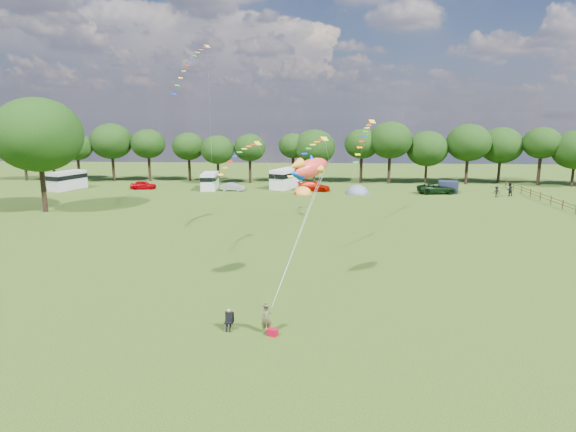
# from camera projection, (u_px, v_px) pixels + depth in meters

# --- Properties ---
(ground_plane) EXTENTS (180.00, 180.00, 0.00)m
(ground_plane) POSITION_uv_depth(u_px,v_px,m) (280.00, 311.00, 28.02)
(ground_plane) COLOR black
(ground_plane) RESTS_ON ground
(tree_line) EXTENTS (102.98, 10.98, 10.27)m
(tree_line) POSITION_uv_depth(u_px,v_px,m) (336.00, 145.00, 80.16)
(tree_line) COLOR black
(tree_line) RESTS_ON ground
(big_tree) EXTENTS (10.00, 10.00, 13.28)m
(big_tree) POSITION_uv_depth(u_px,v_px,m) (38.00, 135.00, 55.24)
(big_tree) COLOR black
(big_tree) RESTS_ON ground
(fence) EXTENTS (0.12, 33.12, 1.20)m
(fence) POSITION_uv_depth(u_px,v_px,m) (557.00, 202.00, 59.78)
(fence) COLOR #472D19
(fence) RESTS_ON ground
(car_a) EXTENTS (4.16, 2.14, 1.32)m
(car_a) POSITION_uv_depth(u_px,v_px,m) (143.00, 185.00, 74.52)
(car_a) COLOR #BB0009
(car_a) RESTS_ON ground
(car_b) EXTENTS (3.59, 1.80, 1.21)m
(car_b) POSITION_uv_depth(u_px,v_px,m) (233.00, 187.00, 72.85)
(car_b) COLOR gray
(car_b) RESTS_ON ground
(car_c) EXTENTS (5.04, 2.91, 1.42)m
(car_c) POSITION_uv_depth(u_px,v_px,m) (314.00, 186.00, 72.66)
(car_c) COLOR #A30D00
(car_c) RESTS_ON ground
(car_d) EXTENTS (5.81, 3.02, 1.53)m
(car_d) POSITION_uv_depth(u_px,v_px,m) (437.00, 188.00, 70.16)
(car_d) COLOR black
(car_d) RESTS_ON ground
(campervan_a) EXTENTS (4.25, 6.25, 2.82)m
(campervan_a) POSITION_uv_depth(u_px,v_px,m) (67.00, 180.00, 73.97)
(campervan_a) COLOR #B5B5B7
(campervan_a) RESTS_ON ground
(campervan_b) EXTENTS (2.60, 5.35, 2.55)m
(campervan_b) POSITION_uv_depth(u_px,v_px,m) (210.00, 180.00, 74.29)
(campervan_b) COLOR silver
(campervan_b) RESTS_ON ground
(campervan_c) EXTENTS (4.97, 6.70, 3.03)m
(campervan_c) POSITION_uv_depth(u_px,v_px,m) (286.00, 178.00, 75.48)
(campervan_c) COLOR silver
(campervan_c) RESTS_ON ground
(tent_orange) EXTENTS (2.76, 3.02, 2.16)m
(tent_orange) POSITION_uv_depth(u_px,v_px,m) (303.00, 194.00, 70.17)
(tent_orange) COLOR orange
(tent_orange) RESTS_ON ground
(tent_greyblue) EXTENTS (3.46, 3.79, 2.58)m
(tent_greyblue) POSITION_uv_depth(u_px,v_px,m) (357.00, 194.00, 70.23)
(tent_greyblue) COLOR slate
(tent_greyblue) RESTS_ON ground
(awning_navy) EXTENTS (3.20, 2.81, 1.73)m
(awning_navy) POSITION_uv_depth(u_px,v_px,m) (448.00, 187.00, 71.06)
(awning_navy) COLOR #191F34
(awning_navy) RESTS_ON ground
(kite_flyer) EXTENTS (0.63, 0.47, 1.55)m
(kite_flyer) POSITION_uv_depth(u_px,v_px,m) (267.00, 319.00, 25.04)
(kite_flyer) COLOR #4D4E2E
(kite_flyer) RESTS_ON ground
(camp_chair) EXTENTS (0.49, 0.49, 1.17)m
(camp_chair) POSITION_uv_depth(u_px,v_px,m) (229.00, 317.00, 25.50)
(camp_chair) COLOR #99999E
(camp_chair) RESTS_ON ground
(kite_bag) EXTENTS (0.60, 0.49, 0.37)m
(kite_bag) POSITION_uv_depth(u_px,v_px,m) (272.00, 332.00, 24.86)
(kite_bag) COLOR #A80520
(kite_bag) RESTS_ON ground
(fish_kite) EXTENTS (2.98, 2.93, 1.77)m
(fish_kite) POSITION_uv_depth(u_px,v_px,m) (308.00, 168.00, 30.06)
(fish_kite) COLOR #F13A2D
(fish_kite) RESTS_ON ground
(streamer_kite_a) EXTENTS (3.32, 5.60, 5.76)m
(streamer_kite_a) POSITION_uv_depth(u_px,v_px,m) (193.00, 61.00, 53.16)
(streamer_kite_a) COLOR gold
(streamer_kite_a) RESTS_ON ground
(streamer_kite_b) EXTENTS (4.35, 4.77, 3.83)m
(streamer_kite_b) POSITION_uv_depth(u_px,v_px,m) (241.00, 155.00, 47.83)
(streamer_kite_b) COLOR yellow
(streamer_kite_b) RESTS_ON ground
(streamer_kite_c) EXTENTS (3.10, 4.81, 2.77)m
(streamer_kite_c) POSITION_uv_depth(u_px,v_px,m) (312.00, 150.00, 37.37)
(streamer_kite_c) COLOR yellow
(streamer_kite_c) RESTS_ON ground
(walker_a) EXTENTS (1.03, 0.78, 1.88)m
(walker_a) POSITION_uv_depth(u_px,v_px,m) (509.00, 190.00, 68.00)
(walker_a) COLOR black
(walker_a) RESTS_ON ground
(walker_b) EXTENTS (1.05, 0.59, 1.54)m
(walker_b) POSITION_uv_depth(u_px,v_px,m) (496.00, 192.00, 67.12)
(walker_b) COLOR black
(walker_b) RESTS_ON ground
(streamer_kite_d) EXTENTS (2.73, 5.04, 4.31)m
(streamer_kite_d) POSITION_uv_depth(u_px,v_px,m) (366.00, 134.00, 50.56)
(streamer_kite_d) COLOR yellow
(streamer_kite_d) RESTS_ON ground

